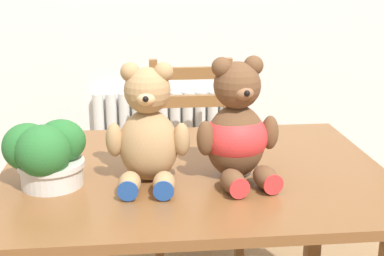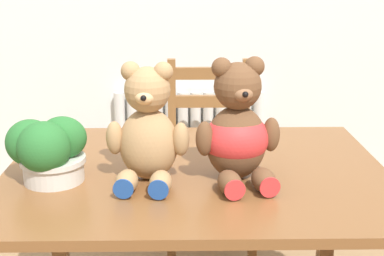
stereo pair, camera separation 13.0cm
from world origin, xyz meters
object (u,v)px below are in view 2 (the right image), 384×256
(teddy_bear_left, at_px, (148,131))
(potted_plant, at_px, (49,149))
(teddy_bear_right, at_px, (237,132))
(wooden_chair_behind, at_px, (210,161))

(teddy_bear_left, relative_size, potted_plant, 1.50)
(teddy_bear_left, bearing_deg, teddy_bear_right, -174.38)
(teddy_bear_right, distance_m, potted_plant, 0.57)
(potted_plant, bearing_deg, wooden_chair_behind, 60.62)
(wooden_chair_behind, xyz_separation_m, teddy_bear_left, (-0.24, -0.94, 0.45))
(wooden_chair_behind, distance_m, teddy_bear_left, 1.07)
(wooden_chair_behind, bearing_deg, potted_plant, 60.62)
(teddy_bear_left, height_order, teddy_bear_right, teddy_bear_right)
(potted_plant, bearing_deg, teddy_bear_left, 1.66)
(teddy_bear_right, xyz_separation_m, potted_plant, (-0.57, -0.01, -0.05))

